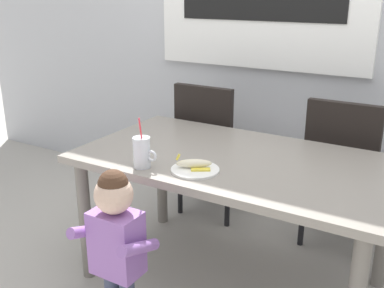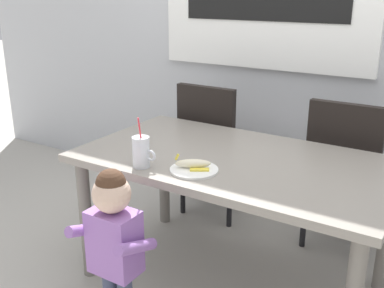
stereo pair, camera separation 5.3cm
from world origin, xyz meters
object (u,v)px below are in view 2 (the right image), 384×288
object	(u,v)px
dining_table	(234,173)
dining_chair_right	(345,168)
toddler_standing	(114,235)
peeled_banana	(193,164)
dining_chair_left	(214,143)
milk_cup	(141,154)
snack_plate	(194,170)

from	to	relation	value
dining_table	dining_chair_right	world-z (taller)	dining_chair_right
toddler_standing	peeled_banana	world-z (taller)	toddler_standing
dining_chair_right	peeled_banana	distance (m)	1.08
toddler_standing	peeled_banana	size ratio (longest dim) A/B	4.81
dining_chair_left	dining_table	bearing A→B (deg)	126.91
dining_table	milk_cup	xyz separation A→B (m)	(-0.32, -0.36, 0.16)
milk_cup	dining_table	bearing A→B (deg)	47.98
snack_plate	peeled_banana	xyz separation A→B (m)	(-0.01, 0.01, 0.03)
dining_chair_left	dining_chair_right	bearing A→B (deg)	-178.72
toddler_standing	snack_plate	size ratio (longest dim) A/B	3.64
dining_table	milk_cup	size ratio (longest dim) A/B	6.33
toddler_standing	dining_chair_right	bearing A→B (deg)	63.00
dining_chair_left	snack_plate	distance (m)	1.03
dining_chair_right	dining_chair_left	bearing A→B (deg)	1.28
dining_chair_right	snack_plate	bearing A→B (deg)	62.71
dining_table	milk_cup	bearing A→B (deg)	-132.02
dining_table	toddler_standing	world-z (taller)	toddler_standing
dining_table	dining_chair_right	xyz separation A→B (m)	(0.41, 0.67, -0.11)
toddler_standing	milk_cup	world-z (taller)	milk_cup
dining_chair_right	toddler_standing	bearing A→B (deg)	63.00
dining_chair_left	dining_chair_right	size ratio (longest dim) A/B	1.00
dining_table	snack_plate	distance (m)	0.30
dining_table	dining_chair_left	xyz separation A→B (m)	(-0.49, 0.65, -0.11)
dining_chair_right	peeled_banana	size ratio (longest dim) A/B	5.50
dining_chair_right	peeled_banana	world-z (taller)	dining_chair_right
peeled_banana	dining_table	bearing A→B (deg)	71.52
dining_chair_right	milk_cup	size ratio (longest dim) A/B	3.81
peeled_banana	dining_chair_right	bearing A→B (deg)	61.97
toddler_standing	milk_cup	xyz separation A→B (m)	(-0.06, 0.29, 0.28)
dining_chair_left	peeled_banana	size ratio (longest dim) A/B	5.50
dining_chair_right	milk_cup	distance (m)	1.29
toddler_standing	dining_chair_left	bearing A→B (deg)	99.87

